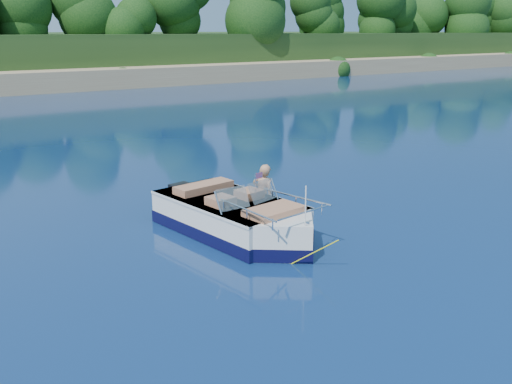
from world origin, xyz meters
TOP-DOWN VIEW (x-y plane):
  - ground at (0.00, 0.00)m, footprint 160.00×160.00m
  - motorboat at (-2.06, 2.18)m, footprint 2.30×5.17m
  - tow_tube at (-0.63, 3.40)m, footprint 1.33×1.33m
  - boy at (-0.61, 3.41)m, footprint 0.71×0.94m

SIDE VIEW (x-z plane):
  - ground at x=0.00m, z-range 0.00..0.00m
  - boy at x=-0.61m, z-range -0.84..0.84m
  - tow_tube at x=-0.63m, z-range -0.08..0.26m
  - motorboat at x=-2.06m, z-range -0.53..1.20m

